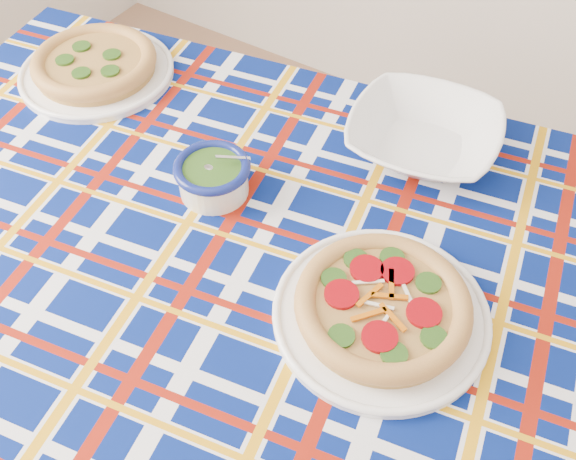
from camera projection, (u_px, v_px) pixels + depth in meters
The scene contains 6 objects.
dining_table at pixel (286, 305), 1.08m from camera, with size 1.82×1.31×0.78m.
tablecloth at pixel (285, 296), 1.06m from camera, with size 1.69×1.07×0.11m, color #05155D, non-canonical shape.
main_focaccia_plate at pixel (383, 305), 0.95m from camera, with size 0.34×0.34×0.07m, color #AB7B3C, non-canonical shape.
pesto_bowl at pixel (213, 175), 1.11m from camera, with size 0.13×0.13×0.08m, color #1E3D10, non-canonical shape.
serving_bowl at pixel (423, 136), 1.19m from camera, with size 0.28×0.28×0.07m, color white.
second_focaccia_plate at pixel (95, 63), 1.34m from camera, with size 0.33×0.33×0.06m, color #AB7B3C, non-canonical shape.
Camera 1 is at (0.10, 0.02, 1.61)m, focal length 40.00 mm.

